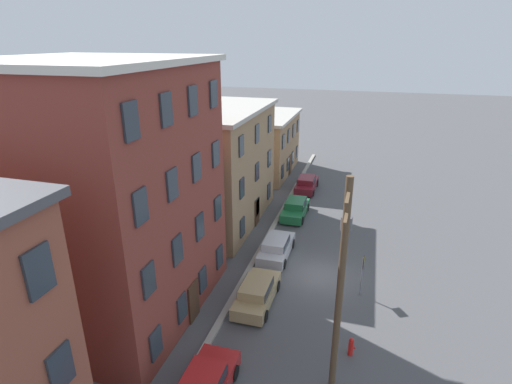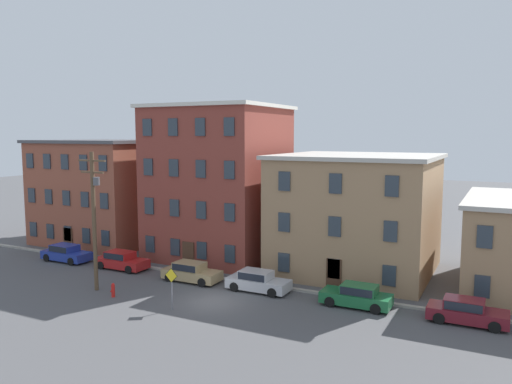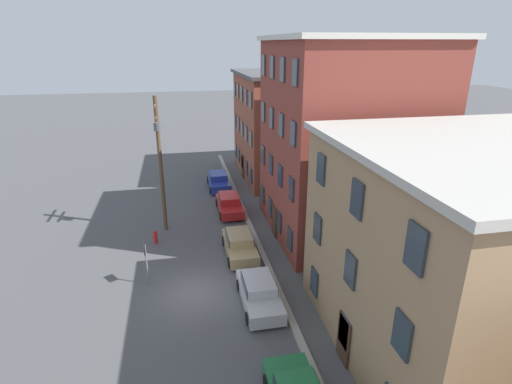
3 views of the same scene
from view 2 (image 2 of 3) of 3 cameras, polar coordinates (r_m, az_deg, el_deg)
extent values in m
plane|color=#4C4C4F|center=(33.55, -4.93, -12.31)|extent=(200.00, 200.00, 0.00)
cube|color=#9E998E|center=(37.24, -1.22, -10.24)|extent=(56.00, 0.36, 0.16)
cube|color=brown|center=(53.30, -16.42, 0.02)|extent=(11.65, 11.09, 10.03)
cube|color=#4C4C51|center=(52.99, -16.60, 5.58)|extent=(12.15, 11.59, 0.30)
cube|color=#2D3842|center=(53.41, -24.10, -3.90)|extent=(0.90, 0.10, 1.40)
cube|color=#2D3842|center=(52.94, -24.27, -0.34)|extent=(0.90, 0.10, 1.40)
cube|color=#2D3842|center=(52.67, -24.44, 3.28)|extent=(0.90, 0.10, 1.40)
cube|color=#2D3842|center=(51.64, -22.46, -4.17)|extent=(0.90, 0.10, 1.40)
cube|color=#2D3842|center=(51.15, -22.63, -0.48)|extent=(0.90, 0.10, 1.40)
cube|color=#2D3842|center=(50.88, -22.79, 3.26)|extent=(0.90, 0.10, 1.40)
cube|color=#2D3842|center=(49.91, -20.71, -4.45)|extent=(0.90, 0.10, 1.40)
cube|color=#2D3842|center=(49.41, -20.87, -0.64)|extent=(0.90, 0.10, 1.40)
cube|color=#2D3842|center=(49.13, -21.03, 3.23)|extent=(0.90, 0.10, 1.40)
cube|color=#2D3842|center=(48.24, -18.84, -4.75)|extent=(0.90, 0.10, 1.40)
cube|color=#2D3842|center=(47.72, -18.99, -0.81)|extent=(0.90, 0.10, 1.40)
cube|color=#2D3842|center=(47.43, -19.14, 3.20)|extent=(0.90, 0.10, 1.40)
cube|color=#2D3842|center=(46.62, -16.83, -5.07)|extent=(0.90, 0.10, 1.40)
cube|color=#2D3842|center=(46.08, -16.97, -0.99)|extent=(0.90, 0.10, 1.40)
cube|color=#2D3842|center=(45.78, -17.11, 3.17)|extent=(0.90, 0.10, 1.40)
cube|color=#472D1E|center=(50.02, -20.69, -5.10)|extent=(1.10, 0.10, 2.20)
cube|color=brown|center=(44.30, -4.30, 0.97)|extent=(10.39, 9.54, 13.08)
cube|color=silver|center=(44.15, -4.37, 9.65)|extent=(10.89, 10.04, 0.30)
cube|color=#2D3842|center=(43.37, -12.01, -5.84)|extent=(0.90, 0.10, 1.40)
cube|color=#2D3842|center=(42.80, -12.12, -1.56)|extent=(0.90, 0.10, 1.40)
cube|color=#2D3842|center=(42.47, -12.22, 2.82)|extent=(0.90, 0.10, 1.40)
cube|color=#2D3842|center=(42.39, -12.33, 7.23)|extent=(0.90, 0.10, 1.40)
cube|color=#2D3842|center=(41.82, -9.23, -6.24)|extent=(0.90, 0.10, 1.40)
cube|color=#2D3842|center=(41.22, -9.31, -1.80)|extent=(0.90, 0.10, 1.40)
cube|color=#2D3842|center=(40.88, -9.39, 2.74)|extent=(0.90, 0.10, 1.40)
cube|color=#2D3842|center=(40.80, -9.48, 7.33)|extent=(0.90, 0.10, 1.40)
cube|color=#2D3842|center=(40.37, -6.23, -6.66)|extent=(0.90, 0.10, 1.40)
cube|color=#2D3842|center=(39.76, -6.28, -2.06)|extent=(0.90, 0.10, 1.40)
cube|color=#2D3842|center=(39.40, -6.34, 2.65)|extent=(0.90, 0.10, 1.40)
cube|color=#2D3842|center=(39.32, -6.41, 7.41)|extent=(0.90, 0.10, 1.40)
cube|color=#2D3842|center=(39.05, -3.01, -7.08)|extent=(0.90, 0.10, 1.40)
cube|color=#2D3842|center=(38.41, -3.04, -2.34)|extent=(0.90, 0.10, 1.40)
cube|color=#2D3842|center=(38.04, -3.07, 2.54)|extent=(0.90, 0.10, 1.40)
cube|color=#2D3842|center=(37.95, -3.10, 7.47)|extent=(0.90, 0.10, 1.40)
cube|color=#472D1E|center=(41.21, -7.74, -7.17)|extent=(1.10, 0.10, 2.20)
cube|color=#9E7A56|center=(40.49, 11.47, -2.58)|extent=(11.49, 11.28, 9.01)
cube|color=#B7B2A8|center=(40.02, 11.62, 4.02)|extent=(11.99, 11.78, 0.30)
cube|color=#2D3842|center=(37.08, 3.20, -8.04)|extent=(0.90, 0.10, 1.40)
cube|color=#2D3842|center=(36.43, 3.23, -3.46)|extent=(0.90, 0.10, 1.40)
cube|color=#2D3842|center=(36.03, 3.26, 1.24)|extent=(0.90, 0.10, 1.40)
cube|color=#2D3842|center=(35.76, 8.89, -8.66)|extent=(0.90, 0.10, 1.40)
cube|color=#2D3842|center=(35.10, 8.98, -3.92)|extent=(0.90, 0.10, 1.40)
cube|color=#2D3842|center=(34.68, 9.07, 0.96)|extent=(0.90, 0.10, 1.40)
cube|color=#2D3842|center=(34.82, 14.97, -9.22)|extent=(0.90, 0.10, 1.40)
cube|color=#2D3842|center=(34.14, 15.12, -4.36)|extent=(0.90, 0.10, 1.40)
cube|color=#2D3842|center=(33.71, 15.27, 0.65)|extent=(0.90, 0.10, 1.40)
cube|color=#472D1E|center=(35.87, 8.88, -9.28)|extent=(1.10, 0.10, 2.20)
cube|color=#2D3842|center=(34.17, 24.43, -9.81)|extent=(0.90, 0.10, 1.40)
cube|color=#2D3842|center=(33.46, 24.68, -4.69)|extent=(0.90, 0.10, 1.40)
cube|color=#233899|center=(46.23, -20.83, -6.76)|extent=(4.40, 1.80, 0.70)
cube|color=#233899|center=(46.24, -21.03, -5.97)|extent=(2.20, 1.51, 0.55)
cube|color=#1E232D|center=(46.24, -21.03, -5.97)|extent=(2.02, 1.58, 0.48)
cylinder|color=black|center=(45.81, -18.80, -7.06)|extent=(0.66, 0.22, 0.66)
cylinder|color=black|center=(44.68, -20.37, -7.46)|extent=(0.66, 0.22, 0.66)
cylinder|color=black|center=(47.89, -21.24, -6.57)|extent=(0.66, 0.22, 0.66)
cylinder|color=black|center=(46.81, -22.80, -6.94)|extent=(0.66, 0.22, 0.66)
cube|color=#B21E1E|center=(42.25, -15.06, -7.79)|extent=(4.40, 1.80, 0.70)
cube|color=#B21E1E|center=(42.24, -15.29, -6.93)|extent=(2.20, 1.51, 0.55)
cube|color=#1E232D|center=(42.24, -15.29, -6.93)|extent=(2.02, 1.58, 0.48)
cylinder|color=black|center=(42.00, -12.78, -8.10)|extent=(0.66, 0.22, 0.66)
cylinder|color=black|center=(40.75, -14.33, -8.59)|extent=(0.66, 0.22, 0.66)
cylinder|color=black|center=(43.86, -15.73, -7.55)|extent=(0.66, 0.22, 0.66)
cylinder|color=black|center=(42.67, -17.29, -8.00)|extent=(0.66, 0.22, 0.66)
cube|color=tan|center=(37.82, -7.34, -9.31)|extent=(4.40, 1.80, 0.70)
cube|color=tan|center=(37.76, -7.61, -8.36)|extent=(2.20, 1.51, 0.55)
cube|color=#1E232D|center=(37.76, -7.61, -8.36)|extent=(2.02, 1.58, 0.48)
cylinder|color=black|center=(37.80, -4.75, -9.61)|extent=(0.66, 0.22, 0.66)
cylinder|color=black|center=(36.42, -6.18, -10.25)|extent=(0.66, 0.22, 0.66)
cylinder|color=black|center=(39.34, -8.40, -9.00)|extent=(0.66, 0.22, 0.66)
cylinder|color=black|center=(38.03, -9.90, -9.58)|extent=(0.66, 0.22, 0.66)
cube|color=#B7B7BC|center=(35.29, 0.28, -10.43)|extent=(4.40, 1.80, 0.70)
cube|color=#B7B7BC|center=(35.20, -0.01, -9.41)|extent=(2.20, 1.51, 0.55)
cube|color=#1E232D|center=(35.20, -0.01, -9.41)|extent=(2.02, 1.58, 0.48)
cylinder|color=black|center=(35.49, 3.04, -10.67)|extent=(0.66, 0.22, 0.66)
cylinder|color=black|center=(34.02, 1.86, -11.44)|extent=(0.66, 0.22, 0.66)
cylinder|color=black|center=(36.71, -1.17, -10.08)|extent=(0.66, 0.22, 0.66)
cylinder|color=black|center=(35.28, -2.49, -10.78)|extent=(0.66, 0.22, 0.66)
cube|color=#1E6638|center=(32.94, 11.36, -11.81)|extent=(4.40, 1.80, 0.70)
cube|color=#1E6638|center=(32.70, 11.73, -10.81)|extent=(2.20, 1.51, 0.55)
cube|color=#1E232D|center=(32.70, 11.73, -10.81)|extent=(2.02, 1.58, 0.48)
cylinder|color=black|center=(32.62, 8.43, -12.31)|extent=(0.66, 0.22, 0.66)
cylinder|color=black|center=(34.16, 9.35, -11.45)|extent=(0.66, 0.22, 0.66)
cylinder|color=black|center=(31.89, 13.50, -12.87)|extent=(0.66, 0.22, 0.66)
cylinder|color=black|center=(33.46, 14.19, -11.95)|extent=(0.66, 0.22, 0.66)
cube|color=maroon|center=(32.03, 23.01, -12.76)|extent=(4.40, 1.80, 0.70)
cube|color=maroon|center=(31.84, 22.70, -11.67)|extent=(2.20, 1.51, 0.55)
cube|color=#1E232D|center=(31.84, 22.70, -11.67)|extent=(2.02, 1.58, 0.48)
cylinder|color=black|center=(32.85, 25.69, -12.76)|extent=(0.66, 0.22, 0.66)
cylinder|color=black|center=(31.25, 25.61, -13.76)|extent=(0.66, 0.22, 0.66)
cylinder|color=black|center=(33.00, 20.53, -12.44)|extent=(0.66, 0.22, 0.66)
cylinder|color=black|center=(31.40, 20.17, -13.41)|extent=(0.66, 0.22, 0.66)
cylinder|color=slate|center=(31.90, -9.59, -11.01)|extent=(0.08, 0.08, 2.52)
cube|color=yellow|center=(31.60, -9.66, -9.38)|extent=(0.86, 0.03, 0.86)
cube|color=black|center=(31.61, -9.65, -9.37)|extent=(0.93, 0.02, 0.93)
cylinder|color=brown|center=(36.31, -18.02, -3.27)|extent=(0.28, 0.28, 9.69)
cube|color=brown|center=(35.86, -18.25, 3.43)|extent=(2.40, 0.12, 0.12)
cube|color=brown|center=(35.91, -18.21, 2.15)|extent=(2.00, 0.12, 0.12)
cylinder|color=#515156|center=(35.71, -17.78, 1.18)|extent=(0.44, 0.44, 0.55)
cylinder|color=red|center=(35.42, -16.01, -10.84)|extent=(0.24, 0.24, 0.80)
sphere|color=red|center=(35.29, -16.03, -10.15)|extent=(0.22, 0.22, 0.22)
cylinder|color=red|center=(35.29, -16.19, -10.83)|extent=(0.10, 0.12, 0.10)
camera|label=1|loc=(46.29, -31.06, 9.74)|focal=28.00mm
camera|label=3|loc=(26.69, 31.89, 9.99)|focal=28.00mm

